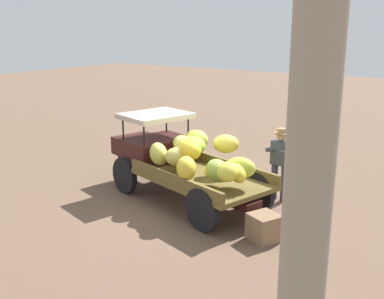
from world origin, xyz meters
TOP-DOWN VIEW (x-y plane):
  - ground_plane at (0.00, 0.00)m, footprint 60.00×60.00m
  - truck at (0.31, -0.02)m, footprint 4.66×2.70m
  - farmer at (-1.58, -1.24)m, footprint 0.52×0.48m
  - wooden_crate at (-2.22, 0.84)m, footprint 0.68×0.68m
  - loose_banana_bunch at (-2.40, -1.78)m, footprint 0.63×0.48m

SIDE VIEW (x-z plane):
  - ground_plane at x=0.00m, z-range 0.00..0.00m
  - loose_banana_bunch at x=-2.40m, z-range 0.00..0.33m
  - wooden_crate at x=-2.22m, z-range 0.00..0.51m
  - farmer at x=-1.58m, z-range 0.12..1.81m
  - truck at x=0.31m, z-range 0.03..1.91m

